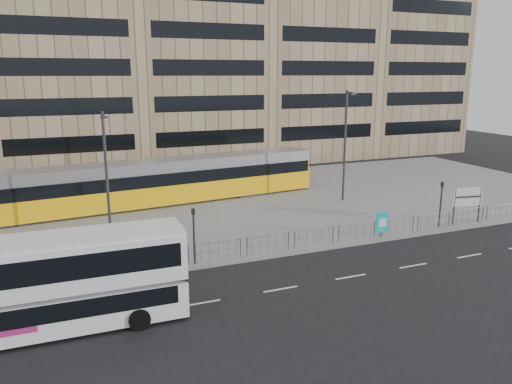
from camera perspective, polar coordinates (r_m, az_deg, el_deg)
name	(u,v)px	position (r m, az deg, el deg)	size (l,w,h in m)	color
ground	(283,256)	(28.90, 3.06, -7.37)	(120.00, 120.00, 0.00)	black
plaza	(218,205)	(39.53, -4.38, -1.53)	(64.00, 24.00, 0.15)	slate
kerb	(282,255)	(28.91, 3.02, -7.19)	(64.00, 0.25, 0.17)	gray
building_row	(168,49)	(60.17, -9.98, 15.76)	(70.40, 18.40, 31.20)	maroon
pedestrian_barrier	(310,234)	(29.85, 6.16, -4.74)	(32.07, 0.07, 1.10)	gray
road_markings	(334,280)	(26.08, 8.90, -9.87)	(62.00, 0.12, 0.01)	white
double_decker_bus	(60,280)	(21.76, -21.54, -9.39)	(10.01, 2.70, 3.99)	white
tram	(139,184)	(39.50, -13.18, 0.88)	(29.94, 5.99, 3.51)	yellow
station_sign	(468,198)	(37.17, 23.02, -0.68)	(2.15, 0.46, 2.49)	#2D2D30
ad_panel	(382,223)	(32.39, 14.23, -3.43)	(0.85, 0.16, 1.59)	#2D2D30
pedestrian	(126,238)	(29.94, -14.63, -5.12)	(0.58, 0.38, 1.59)	black
traffic_light_west	(194,229)	(26.99, -7.13, -4.20)	(0.22, 0.24, 3.10)	#2D2D30
traffic_light_east	(441,198)	(35.44, 20.40, -0.68)	(0.18, 0.22, 3.10)	#2D2D30
lamp_post_west	(106,170)	(31.88, -16.73, 2.40)	(0.45, 1.04, 7.89)	#2D2D30
lamp_post_east	(345,142)	(40.48, 10.19, 5.68)	(0.45, 1.04, 8.83)	#2D2D30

